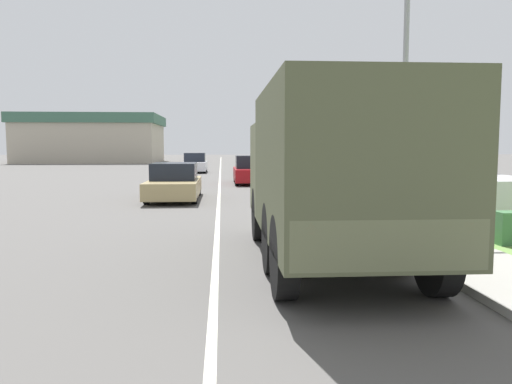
{
  "coord_description": "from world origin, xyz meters",
  "views": [
    {
      "loc": [
        0.12,
        2.77,
        2.1
      ],
      "look_at": [
        0.82,
        12.88,
        1.17
      ],
      "focal_mm": 35.0,
      "sensor_mm": 36.0,
      "label": 1
    }
  ],
  "objects": [
    {
      "name": "lamp_post",
      "position": [
        4.55,
        15.24,
        4.55
      ],
      "size": [
        1.69,
        0.24,
        7.5
      ],
      "color": "gray",
      "rests_on": "sidewalk_right"
    },
    {
      "name": "lane_centre_stripe",
      "position": [
        0.0,
        40.0,
        0.0
      ],
      "size": [
        0.12,
        120.0,
        0.0
      ],
      "color": "silver",
      "rests_on": "ground"
    },
    {
      "name": "grass_strip_right",
      "position": [
        8.9,
        40.0,
        0.01
      ],
      "size": [
        7.0,
        120.0,
        0.02
      ],
      "color": "#6B9347",
      "rests_on": "ground"
    },
    {
      "name": "car_third_ahead",
      "position": [
        -2.03,
        43.14,
        0.71
      ],
      "size": [
        1.86,
        4.24,
        1.57
      ],
      "color": "silver",
      "rests_on": "ground"
    },
    {
      "name": "utility_box",
      "position": [
        6.2,
        12.84,
        0.37
      ],
      "size": [
        0.55,
        0.45,
        0.7
      ],
      "color": "#3D7042",
      "rests_on": "grass_strip_right"
    },
    {
      "name": "car_second_ahead",
      "position": [
        1.68,
        30.94,
        0.71
      ],
      "size": [
        1.71,
        4.71,
        1.58
      ],
      "color": "maroon",
      "rests_on": "ground"
    },
    {
      "name": "sidewalk_right",
      "position": [
        4.5,
        40.0,
        0.06
      ],
      "size": [
        1.8,
        120.0,
        0.12
      ],
      "color": "#9E9B93",
      "rests_on": "ground"
    },
    {
      "name": "ground_plane",
      "position": [
        0.0,
        40.0,
        0.0
      ],
      "size": [
        180.0,
        180.0,
        0.0
      ],
      "primitive_type": "plane",
      "color": "#565451"
    },
    {
      "name": "car_nearest_ahead",
      "position": [
        -1.75,
        22.57,
        0.66
      ],
      "size": [
        1.92,
        4.88,
        1.45
      ],
      "color": "tan",
      "rests_on": "ground"
    },
    {
      "name": "military_truck",
      "position": [
        2.04,
        11.42,
        1.69
      ],
      "size": [
        2.46,
        6.6,
        3.03
      ],
      "color": "#606647",
      "rests_on": "ground"
    },
    {
      "name": "pickup_truck",
      "position": [
        7.23,
        16.76,
        0.89
      ],
      "size": [
        2.05,
        5.1,
        1.85
      ],
      "color": "silver",
      "rests_on": "grass_strip_right"
    },
    {
      "name": "building_distant",
      "position": [
        -16.74,
        69.99,
        3.12
      ],
      "size": [
        17.64,
        13.16,
        6.16
      ],
      "color": "#B2A893",
      "rests_on": "ground"
    }
  ]
}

